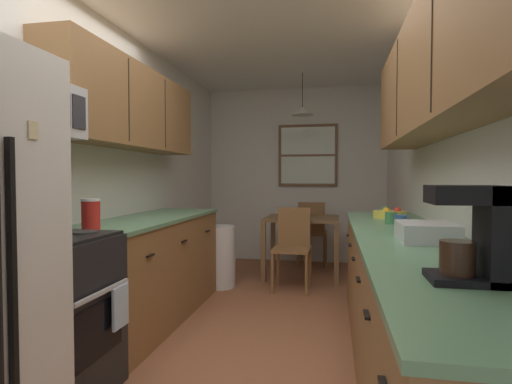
% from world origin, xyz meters
% --- Properties ---
extents(ground_plane, '(12.00, 12.00, 0.00)m').
position_xyz_m(ground_plane, '(0.00, 1.00, 0.00)').
color(ground_plane, '#995B3D').
extents(wall_left, '(0.10, 9.00, 2.55)m').
position_xyz_m(wall_left, '(-1.35, 1.00, 1.27)').
color(wall_left, silver).
rests_on(wall_left, ground).
extents(wall_right, '(0.10, 9.00, 2.55)m').
position_xyz_m(wall_right, '(1.35, 1.00, 1.27)').
color(wall_right, silver).
rests_on(wall_right, ground).
extents(wall_back, '(4.40, 0.10, 2.55)m').
position_xyz_m(wall_back, '(0.00, 3.65, 1.27)').
color(wall_back, silver).
rests_on(wall_back, ground).
extents(ceiling_slab, '(4.40, 9.00, 0.08)m').
position_xyz_m(ceiling_slab, '(0.00, 1.00, 2.59)').
color(ceiling_slab, white).
extents(stove_range, '(0.66, 0.63, 1.10)m').
position_xyz_m(stove_range, '(-0.99, -0.47, 0.47)').
color(stove_range, black).
rests_on(stove_range, ground).
extents(microwave_over_range, '(0.39, 0.60, 0.31)m').
position_xyz_m(microwave_over_range, '(-1.11, -0.47, 1.62)').
color(microwave_over_range, silver).
extents(counter_left, '(0.64, 1.98, 0.90)m').
position_xyz_m(counter_left, '(-1.00, 0.84, 0.45)').
color(counter_left, olive).
rests_on(counter_left, ground).
extents(upper_cabinets_left, '(0.33, 2.06, 0.68)m').
position_xyz_m(upper_cabinets_left, '(-1.14, 0.79, 1.83)').
color(upper_cabinets_left, olive).
extents(counter_right, '(0.64, 3.39, 0.90)m').
position_xyz_m(counter_right, '(1.00, 0.05, 0.45)').
color(counter_right, olive).
rests_on(counter_right, ground).
extents(upper_cabinets_right, '(0.33, 3.07, 0.71)m').
position_xyz_m(upper_cabinets_right, '(1.14, 0.00, 1.86)').
color(upper_cabinets_right, olive).
extents(dining_table, '(0.91, 0.83, 0.74)m').
position_xyz_m(dining_table, '(0.16, 2.71, 0.63)').
color(dining_table, brown).
rests_on(dining_table, ground).
extents(dining_chair_near, '(0.42, 0.42, 0.90)m').
position_xyz_m(dining_chair_near, '(0.11, 2.08, 0.50)').
color(dining_chair_near, olive).
rests_on(dining_chair_near, ground).
extents(dining_chair_far, '(0.41, 0.41, 0.90)m').
position_xyz_m(dining_chair_far, '(0.26, 3.33, 0.50)').
color(dining_chair_far, olive).
rests_on(dining_chair_far, ground).
extents(pendant_light, '(0.29, 0.29, 0.53)m').
position_xyz_m(pendant_light, '(0.16, 2.71, 2.07)').
color(pendant_light, black).
extents(back_window, '(0.86, 0.05, 0.90)m').
position_xyz_m(back_window, '(0.18, 3.58, 1.56)').
color(back_window, brown).
extents(trash_bin, '(0.34, 0.34, 0.69)m').
position_xyz_m(trash_bin, '(-0.70, 1.99, 0.35)').
color(trash_bin, white).
rests_on(trash_bin, ground).
extents(storage_canister, '(0.12, 0.12, 0.20)m').
position_xyz_m(storage_canister, '(-1.00, -0.03, 1.00)').
color(storage_canister, red).
rests_on(storage_canister, counter_left).
extents(dish_towel, '(0.02, 0.16, 0.24)m').
position_xyz_m(dish_towel, '(-0.64, -0.31, 0.50)').
color(dish_towel, silver).
extents(coffee_maker, '(0.22, 0.18, 0.31)m').
position_xyz_m(coffee_maker, '(1.01, -1.01, 1.06)').
color(coffee_maker, black).
rests_on(coffee_maker, counter_right).
extents(mug_by_coffeemaker, '(0.11, 0.08, 0.10)m').
position_xyz_m(mug_by_coffeemaker, '(0.98, 0.26, 0.95)').
color(mug_by_coffeemaker, '#335999').
rests_on(mug_by_coffeemaker, counter_right).
extents(mug_spare, '(0.12, 0.08, 0.09)m').
position_xyz_m(mug_spare, '(0.97, 0.68, 0.94)').
color(mug_spare, '#3F7F4C').
rests_on(mug_spare, counter_right).
extents(fruit_bowl, '(0.27, 0.27, 0.09)m').
position_xyz_m(fruit_bowl, '(1.02, 1.14, 0.94)').
color(fruit_bowl, '#E5D14C').
rests_on(fruit_bowl, counter_right).
extents(dish_rack, '(0.28, 0.34, 0.10)m').
position_xyz_m(dish_rack, '(1.04, -0.14, 0.95)').
color(dish_rack, silver).
rests_on(dish_rack, counter_right).
extents(table_serving_bowl, '(0.22, 0.22, 0.06)m').
position_xyz_m(table_serving_bowl, '(0.10, 2.71, 0.77)').
color(table_serving_bowl, '#4C7299').
rests_on(table_serving_bowl, dining_table).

